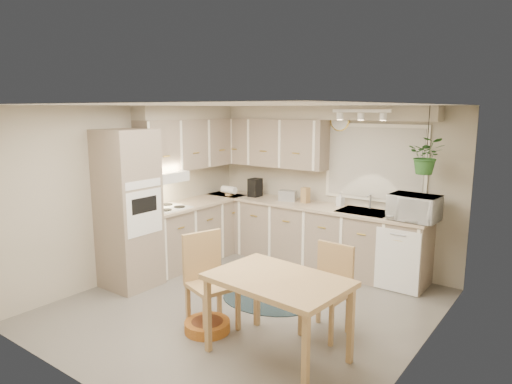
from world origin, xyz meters
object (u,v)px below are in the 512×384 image
chair_left (212,283)px  braided_rug (268,300)px  microwave (414,205)px  chair_back (325,291)px  dining_table (278,318)px  pet_bed (207,326)px

chair_left → braided_rug: (0.06, 0.95, -0.51)m
chair_left → microwave: 2.79m
chair_back → microwave: microwave is taller
braided_rug → microwave: size_ratio=1.97×
dining_table → chair_back: bearing=77.7°
dining_table → chair_back: size_ratio=1.34×
dining_table → microwave: 2.58m
dining_table → pet_bed: 0.96m
chair_back → braided_rug: (-0.98, 0.35, -0.47)m
chair_back → microwave: (0.33, 1.74, 0.67)m
pet_bed → chair_back: bearing=33.9°
chair_left → pet_bed: (0.00, -0.10, -0.46)m
dining_table → braided_rug: 1.38m
dining_table → microwave: size_ratio=2.11×
microwave → pet_bed: bearing=-116.5°
chair_back → dining_table: bearing=79.9°
dining_table → microwave: (0.48, 2.42, 0.74)m
pet_bed → microwave: 3.00m
braided_rug → dining_table: bearing=-51.0°
chair_left → chair_back: bearing=138.5°
dining_table → chair_back: chair_back is taller
chair_back → braided_rug: 1.14m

